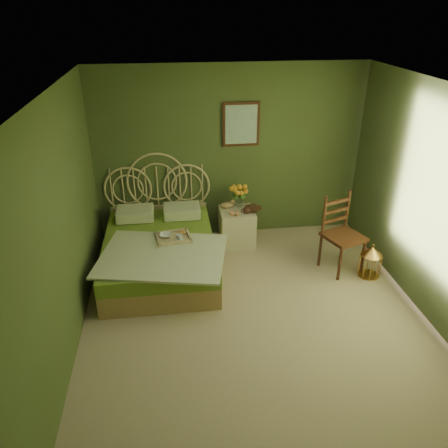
{
  "coord_description": "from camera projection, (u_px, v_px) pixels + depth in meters",
  "views": [
    {
      "loc": [
        -0.9,
        -3.93,
        3.34
      ],
      "look_at": [
        -0.25,
        1.0,
        0.78
      ],
      "focal_mm": 35.0,
      "sensor_mm": 36.0,
      "label": 1
    }
  ],
  "objects": [
    {
      "name": "chair",
      "position": [
        342.0,
        228.0,
        5.91
      ],
      "size": [
        0.61,
        0.61,
        1.07
      ],
      "rotation": [
        0.0,
        0.0,
        0.36
      ],
      "color": "#33160D",
      "rests_on": "floor"
    },
    {
      "name": "coffee_cup",
      "position": [
        179.0,
        237.0,
        5.74
      ],
      "size": [
        0.1,
        0.1,
        0.08
      ],
      "primitive_type": "imported",
      "rotation": [
        0.0,
        0.0,
        0.19
      ],
      "color": "white",
      "rests_on": "bed"
    },
    {
      "name": "nightstand",
      "position": [
        237.0,
        222.0,
        6.59
      ],
      "size": [
        0.51,
        0.51,
        0.99
      ],
      "color": "beige",
      "rests_on": "floor"
    },
    {
      "name": "birdcage",
      "position": [
        370.0,
        262.0,
        5.86
      ],
      "size": [
        0.29,
        0.29,
        0.43
      ],
      "rotation": [
        0.0,
        0.0,
        -0.07
      ],
      "color": "gold",
      "rests_on": "floor"
    },
    {
      "name": "wall_left",
      "position": [
        61.0,
        234.0,
        4.27
      ],
      "size": [
        0.0,
        4.5,
        4.5
      ],
      "primitive_type": "plane",
      "rotation": [
        1.57,
        0.0,
        1.57
      ],
      "color": "#45592F",
      "rests_on": "floor"
    },
    {
      "name": "wall_art",
      "position": [
        241.0,
        124.0,
        6.28
      ],
      "size": [
        0.54,
        0.04,
        0.64
      ],
      "color": "#33160D",
      "rests_on": "wall_back"
    },
    {
      "name": "wall_right",
      "position": [
        441.0,
        211.0,
        4.74
      ],
      "size": [
        0.0,
        4.5,
        4.5
      ],
      "primitive_type": "plane",
      "rotation": [
        1.57,
        0.0,
        -1.57
      ],
      "color": "#45592F",
      "rests_on": "floor"
    },
    {
      "name": "book_upper",
      "position": [
        249.0,
        208.0,
        6.51
      ],
      "size": [
        0.26,
        0.29,
        0.02
      ],
      "primitive_type": "imported",
      "rotation": [
        0.0,
        0.0,
        -0.48
      ],
      "color": "#472819",
      "rests_on": "nightstand"
    },
    {
      "name": "bed",
      "position": [
        160.0,
        250.0,
        5.97
      ],
      "size": [
        1.74,
        2.2,
        1.36
      ],
      "color": "tan",
      "rests_on": "floor"
    },
    {
      "name": "ceiling",
      "position": [
        266.0,
        93.0,
        3.91
      ],
      "size": [
        4.5,
        4.5,
        0.0
      ],
      "primitive_type": "plane",
      "rotation": [
        3.14,
        0.0,
        0.0
      ],
      "color": "silver",
      "rests_on": "wall_back"
    },
    {
      "name": "wall_back",
      "position": [
        230.0,
        154.0,
        6.49
      ],
      "size": [
        4.0,
        0.0,
        4.0
      ],
      "primitive_type": "plane",
      "rotation": [
        1.57,
        0.0,
        0.0
      ],
      "color": "#45592F",
      "rests_on": "floor"
    },
    {
      "name": "floor",
      "position": [
        256.0,
        321.0,
        5.1
      ],
      "size": [
        4.5,
        4.5,
        0.0
      ],
      "primitive_type": "plane",
      "color": "#C5AA8E",
      "rests_on": "ground"
    },
    {
      "name": "book_lower",
      "position": [
        249.0,
        209.0,
        6.51
      ],
      "size": [
        0.24,
        0.27,
        0.02
      ],
      "primitive_type": "imported",
      "rotation": [
        0.0,
        0.0,
        0.39
      ],
      "color": "#381E0F",
      "rests_on": "nightstand"
    },
    {
      "name": "cereal_bowl",
      "position": [
        166.0,
        235.0,
        5.82
      ],
      "size": [
        0.19,
        0.19,
        0.04
      ],
      "primitive_type": "imported",
      "rotation": [
        0.0,
        0.0,
        -0.15
      ],
      "color": "white",
      "rests_on": "bed"
    }
  ]
}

